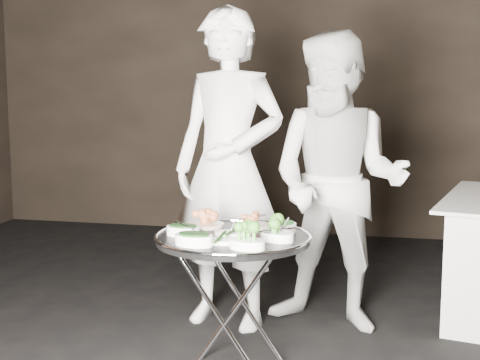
% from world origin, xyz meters
% --- Properties ---
extents(wall_back, '(6.00, 0.05, 3.00)m').
position_xyz_m(wall_back, '(0.00, 3.52, 1.50)').
color(wall_back, black).
rests_on(wall_back, floor).
extents(tray_stand, '(0.47, 0.40, 0.69)m').
position_xyz_m(tray_stand, '(0.18, 0.19, 0.39)').
color(tray_stand, silver).
rests_on(tray_stand, floor).
extents(serving_tray, '(0.74, 0.74, 0.04)m').
position_xyz_m(serving_tray, '(0.18, 0.19, 0.70)').
color(serving_tray, black).
rests_on(serving_tray, tray_stand).
extents(potato_plate_a, '(0.19, 0.19, 0.07)m').
position_xyz_m(potato_plate_a, '(0.00, 0.37, 0.74)').
color(potato_plate_a, beige).
rests_on(potato_plate_a, serving_tray).
extents(potato_plate_b, '(0.18, 0.18, 0.06)m').
position_xyz_m(potato_plate_b, '(0.24, 0.40, 0.73)').
color(potato_plate_b, beige).
rests_on(potato_plate_b, serving_tray).
extents(greens_bowl, '(0.12, 0.12, 0.07)m').
position_xyz_m(greens_bowl, '(0.40, 0.33, 0.74)').
color(greens_bowl, white).
rests_on(greens_bowl, serving_tray).
extents(asparagus_plate_a, '(0.19, 0.11, 0.04)m').
position_xyz_m(asparagus_plate_a, '(0.18, 0.20, 0.72)').
color(asparagus_plate_a, white).
rests_on(asparagus_plate_a, serving_tray).
extents(asparagus_plate_b, '(0.18, 0.11, 0.04)m').
position_xyz_m(asparagus_plate_b, '(0.16, 0.04, 0.72)').
color(asparagus_plate_b, white).
rests_on(asparagus_plate_b, serving_tray).
extents(spinach_bowl_a, '(0.18, 0.13, 0.07)m').
position_xyz_m(spinach_bowl_a, '(-0.05, 0.15, 0.74)').
color(spinach_bowl_a, white).
rests_on(spinach_bowl_a, serving_tray).
extents(spinach_bowl_b, '(0.20, 0.15, 0.07)m').
position_xyz_m(spinach_bowl_b, '(0.06, -0.02, 0.74)').
color(spinach_bowl_b, white).
rests_on(spinach_bowl_b, serving_tray).
extents(broccoli_bowl_a, '(0.19, 0.16, 0.07)m').
position_xyz_m(broccoli_bowl_a, '(0.40, 0.14, 0.74)').
color(broccoli_bowl_a, white).
rests_on(broccoli_bowl_a, serving_tray).
extents(broccoli_bowl_b, '(0.18, 0.15, 0.07)m').
position_xyz_m(broccoli_bowl_b, '(0.30, -0.04, 0.74)').
color(broccoli_bowl_b, white).
rests_on(broccoli_bowl_b, serving_tray).
extents(serving_utensils, '(0.58, 0.42, 0.01)m').
position_xyz_m(serving_utensils, '(0.20, 0.26, 0.76)').
color(serving_utensils, silver).
rests_on(serving_utensils, serving_tray).
extents(waiter_left, '(0.75, 0.57, 1.86)m').
position_xyz_m(waiter_left, '(-0.02, 0.95, 0.93)').
color(waiter_left, silver).
rests_on(waiter_left, floor).
extents(waiter_right, '(0.95, 0.82, 1.71)m').
position_xyz_m(waiter_right, '(0.60, 1.02, 0.85)').
color(waiter_right, silver).
rests_on(waiter_right, floor).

